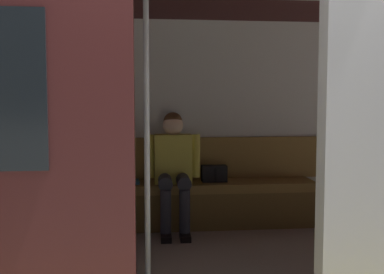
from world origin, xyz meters
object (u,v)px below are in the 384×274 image
Objects in this scene: bench_seat at (188,193)px; handbag at (214,174)px; train_car at (193,73)px; person_seated at (173,163)px; book at (132,182)px; grab_pole_door at (147,137)px.

handbag reaches higher than bench_seat.
handbag is (-0.34, -1.10, -0.97)m from train_car.
handbag is (-0.43, -0.10, -0.13)m from person_seated.
book is (0.42, -0.10, -0.20)m from person_seated.
train_car is at bearing 86.62° from bench_seat.
book is at bearing -4.62° from bench_seat.
bench_seat is 1.24× the size of grab_pole_door.
train_car is at bearing 72.91° from handbag.
grab_pole_door is (0.42, 1.73, 0.72)m from bench_seat.
grab_pole_door is at bearing 90.69° from book.
handbag is 1.98m from grab_pole_door.
train_car reaches higher than person_seated.
person_seated is at bearing -84.67° from train_car.
train_car is 2.40× the size of bench_seat.
person_seated is 5.44× the size of book.
bench_seat is 2.23× the size of person_seated.
train_car reaches higher than handbag.
grab_pole_door is at bearing 62.13° from train_car.
train_car is at bearing -117.87° from grab_pole_door.
handbag is 0.86m from book.
train_car is 0.88m from grab_pole_door.
grab_pole_door is (-0.16, 1.77, 0.59)m from book.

